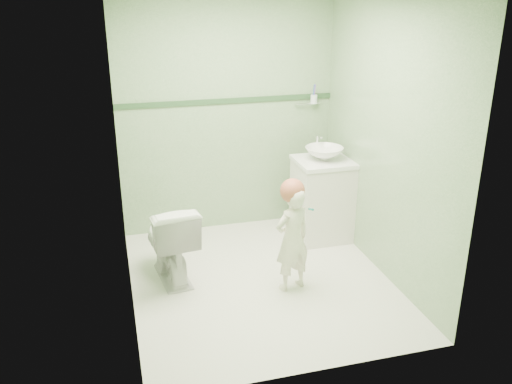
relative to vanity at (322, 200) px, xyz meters
name	(u,v)px	position (x,y,z in m)	size (l,w,h in m)	color
ground	(261,281)	(-0.84, -0.70, -0.40)	(2.50, 2.50, 0.00)	silver
room_shell	(261,150)	(-0.84, -0.70, 0.80)	(2.50, 2.54, 2.40)	#7DA575
trim_stripe	(227,101)	(-0.84, 0.54, 0.95)	(2.20, 0.02, 0.05)	#2B4C2B
vanity	(322,200)	(0.00, 0.00, 0.00)	(0.52, 0.50, 0.80)	silver
counter	(324,162)	(0.00, 0.00, 0.41)	(0.54, 0.52, 0.04)	white
basin	(324,153)	(0.00, 0.00, 0.49)	(0.37, 0.37, 0.13)	white
faucet	(318,141)	(0.00, 0.19, 0.57)	(0.03, 0.13, 0.18)	silver
cup_holder	(313,99)	(0.05, 0.48, 0.93)	(0.26, 0.07, 0.21)	silver
toilet	(170,240)	(-1.58, -0.43, -0.04)	(0.40, 0.70, 0.72)	white
toddler	(292,239)	(-0.62, -0.88, 0.06)	(0.33, 0.22, 0.91)	beige
hair_cap	(293,191)	(-0.62, -0.85, 0.48)	(0.20, 0.20, 0.20)	#AA583F
teal_toothbrush	(310,209)	(-0.51, -0.97, 0.36)	(0.10, 0.14, 0.08)	#10837F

